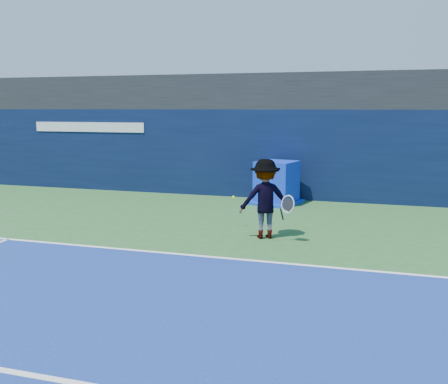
% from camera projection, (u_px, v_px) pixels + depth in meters
% --- Properties ---
extents(ground, '(80.00, 80.00, 0.00)m').
position_uv_depth(ground, '(148.00, 314.00, 7.51)').
color(ground, '#2A5D2A').
rests_on(ground, ground).
extents(baseline, '(24.00, 0.10, 0.01)m').
position_uv_depth(baseline, '(210.00, 257.00, 10.34)').
color(baseline, white).
rests_on(baseline, ground).
extents(service_line, '(24.00, 0.10, 0.01)m').
position_uv_depth(service_line, '(73.00, 383.00, 5.61)').
color(service_line, white).
rests_on(service_line, ground).
extents(stadium_band, '(36.00, 3.00, 1.20)m').
position_uv_depth(stadium_band, '(283.00, 92.00, 17.78)').
color(stadium_band, black).
rests_on(stadium_band, back_wall_assembly).
extents(back_wall_assembly, '(36.00, 1.03, 3.00)m').
position_uv_depth(back_wall_assembly, '(277.00, 154.00, 17.19)').
color(back_wall_assembly, '#091433').
rests_on(back_wall_assembly, ground).
extents(equipment_cart, '(1.75, 1.75, 1.37)m').
position_uv_depth(equipment_cart, '(277.00, 184.00, 16.06)').
color(equipment_cart, '#0D29C1').
rests_on(equipment_cart, ground).
extents(tennis_player, '(1.46, 1.10, 1.88)m').
position_uv_depth(tennis_player, '(265.00, 199.00, 11.76)').
color(tennis_player, silver).
rests_on(tennis_player, ground).
extents(tennis_ball, '(0.07, 0.07, 0.07)m').
position_uv_depth(tennis_ball, '(234.00, 197.00, 12.77)').
color(tennis_ball, '#BFD617').
rests_on(tennis_ball, ground).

